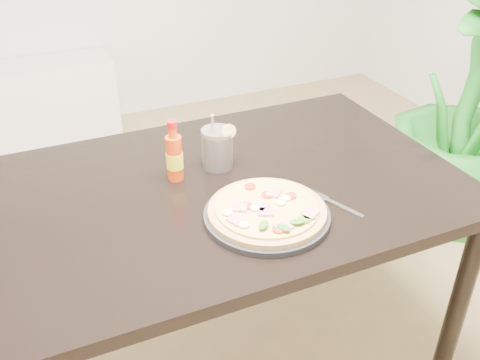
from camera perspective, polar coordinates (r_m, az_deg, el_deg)
name	(u,v)px	position (r m, az deg, el deg)	size (l,w,h in m)	color
floor	(266,339)	(2.13, 2.84, -16.57)	(4.50, 4.50, 0.00)	#9E7A51
dining_table	(224,207)	(1.62, -1.72, -2.89)	(1.40, 0.90, 0.75)	black
plate	(267,215)	(1.43, 2.88, -3.79)	(0.34, 0.34, 0.02)	black
pizza	(267,210)	(1.41, 2.90, -3.20)	(0.31, 0.31, 0.03)	tan
hot_sauce_bottle	(174,157)	(1.57, -7.00, 2.49)	(0.05, 0.05, 0.19)	red
cola_cup	(217,149)	(1.63, -2.43, 3.32)	(0.10, 0.10, 0.19)	black
fork	(333,202)	(1.51, 9.86, -2.37)	(0.09, 0.18, 0.00)	silver
houseplant	(470,108)	(2.65, 23.31, 7.03)	(0.66, 0.66, 1.19)	#1F7722
plant_pot	(448,197)	(2.87, 21.31, -1.73)	(0.28, 0.28, 0.22)	brown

